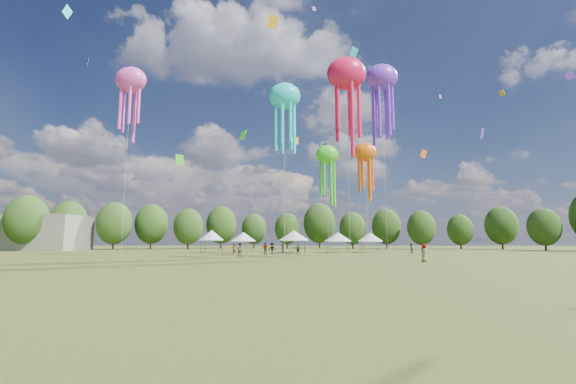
{
  "coord_description": "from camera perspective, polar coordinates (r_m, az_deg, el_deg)",
  "views": [
    {
      "loc": [
        -1.86,
        -14.43,
        2.21
      ],
      "look_at": [
        -2.55,
        15.0,
        6.0
      ],
      "focal_mm": 23.53,
      "sensor_mm": 36.0,
      "label": 1
    }
  ],
  "objects": [
    {
      "name": "spectator_near",
      "position": [
        49.82,
        -7.3,
        -8.74
      ],
      "size": [
        1.1,
        0.98,
        1.89
      ],
      "primitive_type": "imported",
      "rotation": [
        0.0,
        0.0,
        2.8
      ],
      "color": "gray",
      "rests_on": "ground"
    },
    {
      "name": "small_kites",
      "position": [
        63.74,
        1.77,
        20.04
      ],
      "size": [
        73.03,
        53.41,
        43.59
      ],
      "color": "#1CDDEF",
      "rests_on": "ground"
    },
    {
      "name": "show_kites",
      "position": [
        55.91,
        4.45,
        13.46
      ],
      "size": [
        43.2,
        22.47,
        32.05
      ],
      "color": "#1CDDEF",
      "rests_on": "ground"
    },
    {
      "name": "treeline",
      "position": [
        77.09,
        -0.14,
        -4.12
      ],
      "size": [
        201.57,
        95.24,
        13.43
      ],
      "color": "#38281C",
      "rests_on": "ground"
    },
    {
      "name": "ground",
      "position": [
        14.71,
        8.93,
        -15.88
      ],
      "size": [
        300.0,
        300.0,
        0.0
      ],
      "primitive_type": "plane",
      "color": "#384416",
      "rests_on": "ground"
    },
    {
      "name": "festival_tents",
      "position": [
        70.52,
        0.68,
        -6.71
      ],
      "size": [
        34.19,
        9.82,
        4.14
      ],
      "color": "#47474C",
      "rests_on": "ground"
    },
    {
      "name": "spectators_far",
      "position": [
        59.37,
        3.63,
        -8.6
      ],
      "size": [
        30.68,
        31.69,
        1.9
      ],
      "color": "gray",
      "rests_on": "ground"
    }
  ]
}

